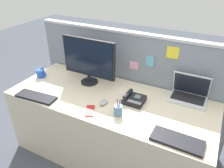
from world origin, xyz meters
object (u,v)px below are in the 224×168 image
at_px(desk_phone, 134,99).
at_px(laptop, 189,93).
at_px(desktop_monitor, 89,59).
at_px(computer_mouse_right_hand, 104,102).
at_px(keyboard_main, 177,141).
at_px(pen_cup, 118,110).
at_px(cell_phone_red_case, 90,111).
at_px(coffee_mug, 41,73).
at_px(keyboard_spare, 36,97).

bearing_deg(desk_phone, laptop, 33.73).
height_order(desktop_monitor, computer_mouse_right_hand, desktop_monitor).
bearing_deg(keyboard_main, pen_cup, 171.55).
height_order(pen_cup, cell_phone_red_case, pen_cup).
bearing_deg(pen_cup, desk_phone, 80.05).
relative_size(desktop_monitor, coffee_mug, 4.51).
relative_size(desktop_monitor, keyboard_spare, 1.47).
distance_m(keyboard_spare, pen_cup, 0.79).
bearing_deg(laptop, keyboard_spare, -153.13).
bearing_deg(coffee_mug, computer_mouse_right_hand, -8.98).
relative_size(laptop, pen_cup, 1.90).
distance_m(keyboard_spare, cell_phone_red_case, 0.56).
xyz_separation_m(keyboard_main, cell_phone_red_case, (-0.74, 0.02, -0.01)).
bearing_deg(cell_phone_red_case, keyboard_main, -27.62).
distance_m(laptop, coffee_mug, 1.53).
relative_size(keyboard_main, keyboard_spare, 0.94).
relative_size(keyboard_spare, coffee_mug, 3.06).
bearing_deg(keyboard_main, cell_phone_red_case, 179.69).
bearing_deg(keyboard_main, desktop_monitor, 157.27).
height_order(keyboard_spare, cell_phone_red_case, keyboard_spare).
distance_m(keyboard_spare, computer_mouse_right_hand, 0.64).
distance_m(desktop_monitor, keyboard_main, 1.13).
bearing_deg(cell_phone_red_case, desktop_monitor, 96.26).
bearing_deg(keyboard_spare, desktop_monitor, 54.86).
relative_size(desktop_monitor, computer_mouse_right_hand, 5.73).
bearing_deg(keyboard_main, computer_mouse_right_hand, 167.37).
distance_m(keyboard_main, computer_mouse_right_hand, 0.70).
height_order(keyboard_main, pen_cup, pen_cup).
bearing_deg(keyboard_spare, keyboard_main, -3.15).
bearing_deg(laptop, desktop_monitor, -170.98).
xyz_separation_m(desktop_monitor, laptop, (0.97, 0.15, -0.19)).
xyz_separation_m(desk_phone, computer_mouse_right_hand, (-0.22, -0.15, -0.01)).
distance_m(laptop, keyboard_spare, 1.40).
height_order(desktop_monitor, laptop, desktop_monitor).
bearing_deg(cell_phone_red_case, keyboard_spare, 159.27).
bearing_deg(desk_phone, coffee_mug, -179.30).
relative_size(cell_phone_red_case, coffee_mug, 1.21).
bearing_deg(coffee_mug, desk_phone, 0.70).
distance_m(desktop_monitor, cell_phone_red_case, 0.57).
distance_m(desk_phone, computer_mouse_right_hand, 0.27).
bearing_deg(desktop_monitor, coffee_mug, -164.96).
xyz_separation_m(desktop_monitor, desk_phone, (0.54, -0.13, -0.23)).
bearing_deg(desk_phone, keyboard_main, -34.25).
bearing_deg(cell_phone_red_case, desk_phone, 21.42).
distance_m(desktop_monitor, computer_mouse_right_hand, 0.49).
bearing_deg(keyboard_main, desk_phone, 146.90).
bearing_deg(pen_cup, laptop, 47.86).
xyz_separation_m(desk_phone, keyboard_main, (0.46, -0.32, -0.02)).
distance_m(keyboard_main, keyboard_spare, 1.29).
bearing_deg(laptop, computer_mouse_right_hand, -146.23).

